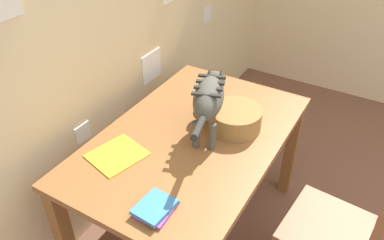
% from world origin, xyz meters
% --- Properties ---
extents(wall_rear, '(4.98, 0.11, 2.50)m').
position_xyz_m(wall_rear, '(0.00, 2.10, 1.25)').
color(wall_rear, beige).
rests_on(wall_rear, ground_plane).
extents(dining_table, '(1.36, 0.87, 0.75)m').
position_xyz_m(dining_table, '(0.00, 1.48, 0.66)').
color(dining_table, brown).
rests_on(dining_table, ground_plane).
extents(cat, '(0.63, 0.27, 0.31)m').
position_xyz_m(cat, '(0.08, 1.43, 0.96)').
color(cat, '#4B4B42').
rests_on(cat, dining_table).
extents(saucer_bowl, '(0.21, 0.21, 0.03)m').
position_xyz_m(saucer_bowl, '(0.26, 1.49, 0.76)').
color(saucer_bowl, '#B7B3A8').
rests_on(saucer_bowl, dining_table).
extents(coffee_mug, '(0.13, 0.09, 0.09)m').
position_xyz_m(coffee_mug, '(0.26, 1.49, 0.82)').
color(coffee_mug, silver).
rests_on(coffee_mug, saucer_bowl).
extents(magazine, '(0.30, 0.28, 0.01)m').
position_xyz_m(magazine, '(-0.32, 1.72, 0.75)').
color(magazine, yellow).
rests_on(magazine, dining_table).
extents(book_stack, '(0.18, 0.15, 0.04)m').
position_xyz_m(book_stack, '(-0.52, 1.35, 0.76)').
color(book_stack, purple).
rests_on(book_stack, dining_table).
extents(wicker_basket, '(0.28, 0.28, 0.12)m').
position_xyz_m(wicker_basket, '(0.18, 1.32, 0.81)').
color(wicker_basket, olive).
rests_on(wicker_basket, dining_table).
extents(wooden_chair_near, '(0.46, 0.46, 0.95)m').
position_xyz_m(wooden_chair_near, '(0.02, 0.66, 0.47)').
color(wooden_chair_near, brown).
rests_on(wooden_chair_near, ground_plane).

